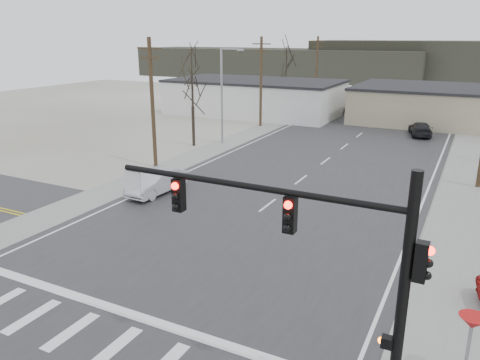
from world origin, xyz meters
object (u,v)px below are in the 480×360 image
(traffic_signal_mast, at_px, (329,255))
(car_far_b, at_px, (350,108))
(fire_hydrant, at_px, (136,177))
(sedan_crossing, at_px, (157,182))
(car_far_a, at_px, (420,129))

(traffic_signal_mast, height_order, car_far_b, traffic_signal_mast)
(traffic_signal_mast, bearing_deg, fire_hydrant, 141.87)
(sedan_crossing, xyz_separation_m, car_far_b, (2.87, 39.33, -0.11))
(traffic_signal_mast, relative_size, sedan_crossing, 1.90)
(traffic_signal_mast, xyz_separation_m, car_far_a, (-2.18, 40.75, -3.92))
(sedan_crossing, bearing_deg, car_far_b, 89.10)
(car_far_b, bearing_deg, traffic_signal_mast, -65.01)
(fire_hydrant, height_order, car_far_a, car_far_a)
(traffic_signal_mast, distance_m, sedan_crossing, 20.50)
(fire_hydrant, relative_size, car_far_a, 0.18)
(sedan_crossing, bearing_deg, car_far_a, 67.83)
(car_far_a, xyz_separation_m, car_far_b, (-10.34, 11.56, -0.04))
(sedan_crossing, distance_m, car_far_b, 39.43)
(car_far_a, bearing_deg, sedan_crossing, 50.97)
(car_far_a, bearing_deg, fire_hydrant, 45.48)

